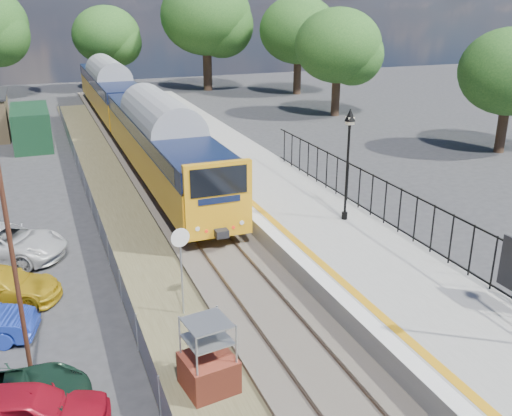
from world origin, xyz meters
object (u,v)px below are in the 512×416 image
speed_sign (181,256)px  carpark_lamp (10,243)px  car_white (2,243)px  train (129,108)px  brick_plinth (208,357)px  car_red (26,413)px  victorian_lamp_north (349,139)px

speed_sign → carpark_lamp: (-4.56, -1.78, 1.91)m
car_white → train: bearing=5.4°
train → car_white: bearing=-114.0°
brick_plinth → speed_sign: speed_sign is taller
car_red → victorian_lamp_north: bearing=-43.3°
victorian_lamp_north → car_red: 14.99m
speed_sign → car_white: bearing=121.0°
speed_sign → carpark_lamp: size_ratio=0.43×
victorian_lamp_north → brick_plinth: (-8.11, -7.39, -3.32)m
brick_plinth → speed_sign: 3.97m
carpark_lamp → train: bearing=74.9°
car_red → car_white: size_ratio=0.77×
victorian_lamp_north → speed_sign: size_ratio=1.53×
victorian_lamp_north → speed_sign: 8.87m
car_white → carpark_lamp: bearing=-144.7°
brick_plinth → car_white: brick_plinth is taller
brick_plinth → speed_sign: size_ratio=0.68×
car_white → car_red: bearing=-146.4°
carpark_lamp → car_white: size_ratio=1.43×
victorian_lamp_north → train: (-5.30, 20.84, -1.96)m
car_red → carpark_lamp: bearing=12.9°
victorian_lamp_north → car_red: (-12.47, -7.48, -3.66)m
train → car_white: size_ratio=8.35×
victorian_lamp_north → brick_plinth: bearing=-137.6°
victorian_lamp_north → car_white: victorian_lamp_north is taller
train → car_white: train is taller
car_white → victorian_lamp_north: bearing=-73.5°
carpark_lamp → car_red: size_ratio=1.86×
speed_sign → car_white: (-5.43, 6.61, -1.39)m
car_red → car_white: bearing=19.9°
brick_plinth → car_red: 4.37m
victorian_lamp_north → carpark_lamp: 13.48m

